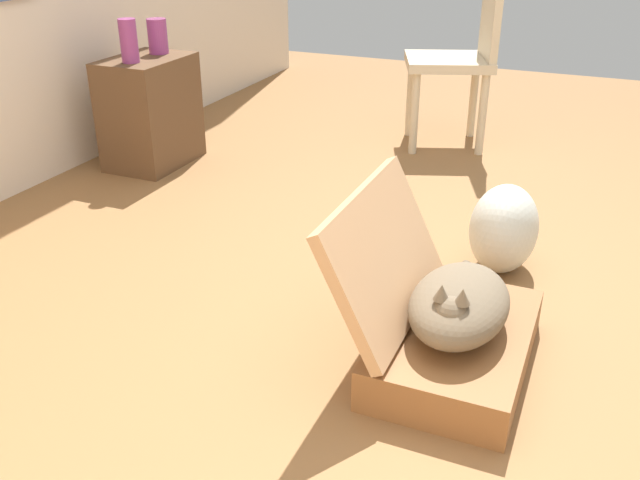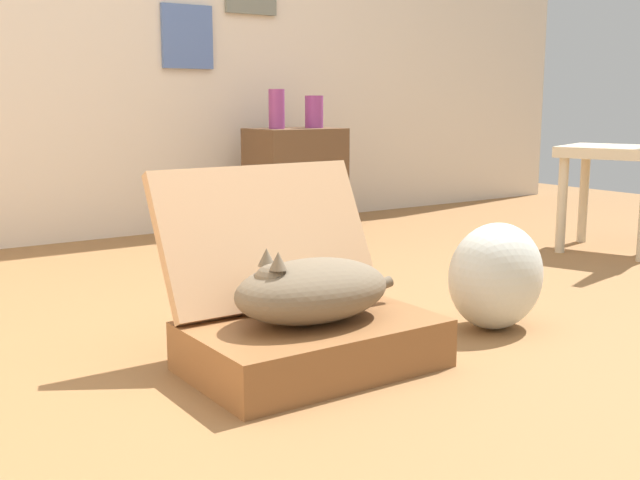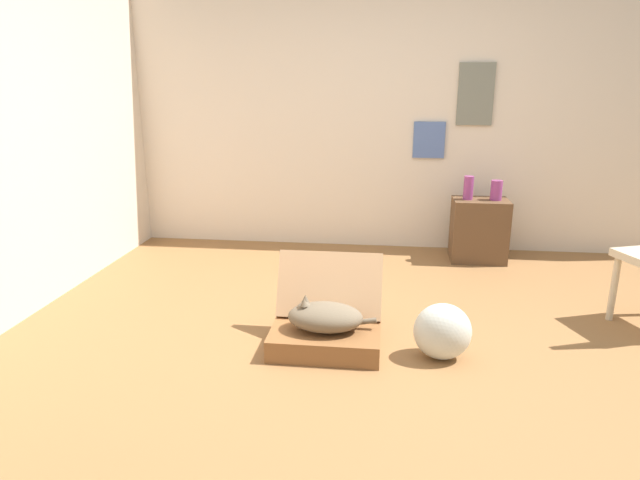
{
  "view_description": "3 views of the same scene",
  "coord_description": "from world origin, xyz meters",
  "px_view_note": "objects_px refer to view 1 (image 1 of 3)",
  "views": [
    {
      "loc": [
        -2.1,
        -0.34,
        1.26
      ],
      "look_at": [
        -0.28,
        0.44,
        0.3
      ],
      "focal_mm": 39.38,
      "sensor_mm": 36.0,
      "label": 1
    },
    {
      "loc": [
        -1.45,
        -1.67,
        0.7
      ],
      "look_at": [
        -0.21,
        0.13,
        0.31
      ],
      "focal_mm": 43.72,
      "sensor_mm": 36.0,
      "label": 2
    },
    {
      "loc": [
        -0.02,
        -2.94,
        1.52
      ],
      "look_at": [
        -0.45,
        0.54,
        0.52
      ],
      "focal_mm": 30.62,
      "sensor_mm": 36.0,
      "label": 3
    }
  ],
  "objects_px": {
    "plastic_bag_white": "(504,229)",
    "vase_tall": "(129,41)",
    "suitcase_base": "(455,347)",
    "side_table": "(150,112)",
    "cat": "(459,304)",
    "chair": "(463,51)",
    "vase_short": "(158,36)"
  },
  "relations": [
    {
      "from": "suitcase_base",
      "to": "side_table",
      "type": "height_order",
      "value": "side_table"
    },
    {
      "from": "side_table",
      "to": "chair",
      "type": "xyz_separation_m",
      "value": [
        0.93,
        -1.39,
        0.25
      ]
    },
    {
      "from": "vase_tall",
      "to": "side_table",
      "type": "bearing_deg",
      "value": 3.99
    },
    {
      "from": "plastic_bag_white",
      "to": "chair",
      "type": "height_order",
      "value": "chair"
    },
    {
      "from": "chair",
      "to": "cat",
      "type": "bearing_deg",
      "value": -7.21
    },
    {
      "from": "side_table",
      "to": "cat",
      "type": "bearing_deg",
      "value": -121.66
    },
    {
      "from": "cat",
      "to": "chair",
      "type": "bearing_deg",
      "value": 13.03
    },
    {
      "from": "suitcase_base",
      "to": "vase_tall",
      "type": "distance_m",
      "value": 2.22
    },
    {
      "from": "plastic_bag_white",
      "to": "suitcase_base",
      "type": "bearing_deg",
      "value": 178.71
    },
    {
      "from": "vase_tall",
      "to": "vase_short",
      "type": "height_order",
      "value": "vase_tall"
    },
    {
      "from": "plastic_bag_white",
      "to": "vase_tall",
      "type": "height_order",
      "value": "vase_tall"
    },
    {
      "from": "vase_short",
      "to": "chair",
      "type": "xyz_separation_m",
      "value": [
        0.81,
        -1.39,
        -0.11
      ]
    },
    {
      "from": "suitcase_base",
      "to": "vase_short",
      "type": "height_order",
      "value": "vase_short"
    },
    {
      "from": "side_table",
      "to": "chair",
      "type": "distance_m",
      "value": 1.7
    },
    {
      "from": "chair",
      "to": "vase_short",
      "type": "bearing_deg",
      "value": -79.88
    },
    {
      "from": "suitcase_base",
      "to": "chair",
      "type": "relative_size",
      "value": 0.66
    },
    {
      "from": "plastic_bag_white",
      "to": "vase_tall",
      "type": "xyz_separation_m",
      "value": [
        0.36,
        1.89,
        0.49
      ]
    },
    {
      "from": "side_table",
      "to": "plastic_bag_white",
      "type": "bearing_deg",
      "value": -104.25
    },
    {
      "from": "suitcase_base",
      "to": "side_table",
      "type": "distance_m",
      "value": 2.22
    },
    {
      "from": "plastic_bag_white",
      "to": "chair",
      "type": "bearing_deg",
      "value": 19.46
    },
    {
      "from": "cat",
      "to": "plastic_bag_white",
      "type": "bearing_deg",
      "value": -1.32
    },
    {
      "from": "vase_short",
      "to": "cat",
      "type": "bearing_deg",
      "value": -124.29
    },
    {
      "from": "cat",
      "to": "vase_tall",
      "type": "xyz_separation_m",
      "value": [
        1.04,
        1.87,
        0.44
      ]
    },
    {
      "from": "suitcase_base",
      "to": "vase_tall",
      "type": "bearing_deg",
      "value": 61.05
    },
    {
      "from": "vase_tall",
      "to": "chair",
      "type": "xyz_separation_m",
      "value": [
        1.05,
        -1.39,
        -0.13
      ]
    },
    {
      "from": "cat",
      "to": "vase_tall",
      "type": "height_order",
      "value": "vase_tall"
    },
    {
      "from": "suitcase_base",
      "to": "chair",
      "type": "distance_m",
      "value": 2.19
    },
    {
      "from": "vase_tall",
      "to": "vase_short",
      "type": "relative_size",
      "value": 1.19
    },
    {
      "from": "suitcase_base",
      "to": "cat",
      "type": "height_order",
      "value": "cat"
    },
    {
      "from": "vase_tall",
      "to": "plastic_bag_white",
      "type": "bearing_deg",
      "value": -100.87
    },
    {
      "from": "side_table",
      "to": "vase_short",
      "type": "distance_m",
      "value": 0.38
    },
    {
      "from": "side_table",
      "to": "vase_short",
      "type": "height_order",
      "value": "vase_short"
    }
  ]
}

